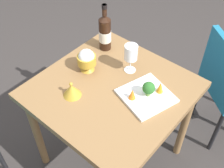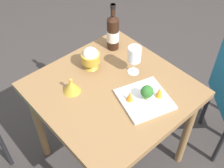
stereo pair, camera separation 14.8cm
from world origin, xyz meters
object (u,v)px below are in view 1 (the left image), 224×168
(wine_bottle, at_px, (105,32))
(rice_bowl_lid, at_px, (72,90))
(rice_bowl, at_px, (87,60))
(broccoli_floret, at_px, (149,88))
(wine_glass, at_px, (131,53))
(serving_plate, at_px, (146,96))
(carrot_garnish_right, at_px, (133,94))
(carrot_garnish_left, at_px, (160,87))

(wine_bottle, xyz_separation_m, rice_bowl_lid, (0.42, 0.14, -0.08))
(wine_bottle, distance_m, rice_bowl, 0.23)
(rice_bowl, bearing_deg, broccoli_floret, 97.45)
(wine_bottle, bearing_deg, rice_bowl_lid, 17.87)
(wine_glass, distance_m, rice_bowl_lid, 0.39)
(wine_bottle, distance_m, rice_bowl_lid, 0.45)
(rice_bowl, bearing_deg, serving_plate, 96.79)
(wine_glass, bearing_deg, broccoli_floret, 62.49)
(rice_bowl, relative_size, carrot_garnish_right, 2.32)
(wine_glass, bearing_deg, rice_bowl_lid, -17.80)
(rice_bowl, bearing_deg, carrot_garnish_left, 104.47)
(serving_plate, height_order, carrot_garnish_right, carrot_garnish_right)
(wine_bottle, height_order, carrot_garnish_left, wine_bottle)
(carrot_garnish_left, xyz_separation_m, carrot_garnish_right, (0.13, -0.08, -0.00))
(wine_bottle, xyz_separation_m, carrot_garnish_right, (0.24, 0.40, -0.07))
(wine_glass, xyz_separation_m, carrot_garnish_right, (0.18, 0.15, -0.08))
(wine_glass, height_order, rice_bowl_lid, wine_glass)
(wine_glass, height_order, rice_bowl, wine_glass)
(serving_plate, bearing_deg, wine_bottle, -111.40)
(carrot_garnish_right, bearing_deg, carrot_garnish_left, 146.82)
(rice_bowl_lid, distance_m, carrot_garnish_left, 0.47)
(rice_bowl, height_order, carrot_garnish_right, rice_bowl)
(carrot_garnish_left, bearing_deg, rice_bowl_lid, -48.37)
(rice_bowl, xyz_separation_m, broccoli_floret, (-0.05, 0.40, -0.01))
(serving_plate, distance_m, broccoli_floret, 0.06)
(rice_bowl_lid, bearing_deg, broccoli_floret, 128.56)
(rice_bowl_lid, bearing_deg, rice_bowl, -157.98)
(carrot_garnish_left, distance_m, carrot_garnish_right, 0.16)
(rice_bowl, distance_m, broccoli_floret, 0.40)
(wine_bottle, height_order, carrot_garnish_right, wine_bottle)
(rice_bowl_lid, xyz_separation_m, serving_plate, (-0.25, 0.31, -0.03))
(wine_glass, relative_size, serving_plate, 0.57)
(rice_bowl, bearing_deg, rice_bowl_lid, 22.02)
(wine_bottle, bearing_deg, carrot_garnish_right, 59.17)
(wine_bottle, bearing_deg, carrot_garnish_left, 77.23)
(serving_plate, distance_m, carrot_garnish_left, 0.09)
(wine_glass, xyz_separation_m, serving_plate, (0.11, 0.20, -0.12))
(rice_bowl, bearing_deg, carrot_garnish_right, 87.00)
(serving_plate, bearing_deg, carrot_garnish_right, -34.70)
(carrot_garnish_right, bearing_deg, wine_bottle, -120.83)
(wine_bottle, relative_size, serving_plate, 0.99)
(wine_bottle, bearing_deg, serving_plate, 68.60)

